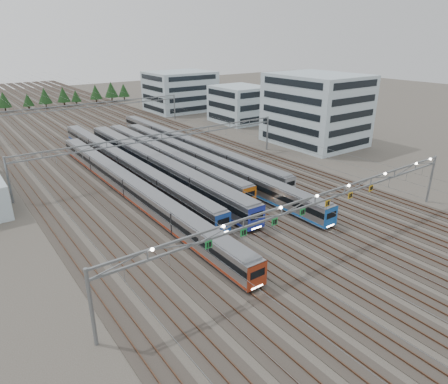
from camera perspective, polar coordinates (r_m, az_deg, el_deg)
ground at (r=53.09m, az=12.25°, el=-8.36°), size 400.00×400.00×0.00m
track_bed at (r=136.75m, az=-20.66°, el=9.93°), size 54.00×260.00×5.42m
train_a at (r=69.09m, az=-13.18°, el=0.65°), size 2.72×66.00×3.55m
train_b at (r=82.62m, az=-14.09°, el=4.02°), size 2.68×68.25×3.49m
train_c at (r=79.98m, az=-9.78°, el=3.97°), size 3.05×61.92×3.97m
train_d at (r=85.45m, az=-8.31°, el=5.09°), size 2.79×56.00×3.64m
train_e at (r=81.92m, az=-3.25°, el=4.51°), size 2.70×67.48×3.52m
train_f at (r=94.28m, az=-5.03°, el=6.72°), size 2.59×66.95×3.37m
gantry_near at (r=49.88m, az=12.95°, el=-1.36°), size 56.36×0.61×8.08m
gantry_mid at (r=80.68m, az=-8.86°, el=7.25°), size 56.36×0.36×8.00m
gantry_far at (r=121.71m, az=-18.92°, el=11.20°), size 56.36×0.36×8.00m
depot_bldg_south at (r=104.14m, az=12.99°, el=11.43°), size 18.00×22.00×17.14m
depot_bldg_mid at (r=128.44m, az=2.21°, el=12.44°), size 14.00×16.00×11.09m
depot_bldg_north at (r=149.18m, az=-6.28°, el=14.13°), size 22.00×18.00×13.71m
treeline at (r=166.46m, az=-26.47°, el=11.92°), size 81.20×5.60×7.02m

